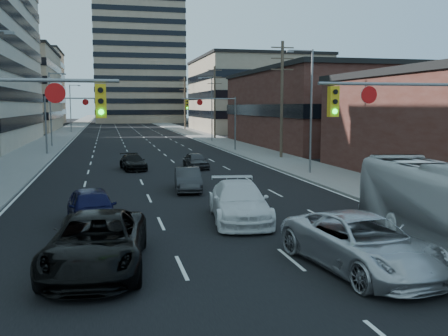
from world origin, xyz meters
TOP-DOWN VIEW (x-y plane):
  - road_surface at (0.00, 130.00)m, footprint 18.00×300.00m
  - sidewalk_left at (-11.50, 130.00)m, footprint 5.00×300.00m
  - sidewalk_right at (11.50, 130.00)m, footprint 5.00×300.00m
  - office_left_far at (-24.00, 100.00)m, footprint 20.00×30.00m
  - storefront_right_mid at (24.00, 50.00)m, footprint 20.00×30.00m
  - office_right_far at (25.00, 88.00)m, footprint 22.00×28.00m
  - apartment_tower at (6.00, 150.00)m, footprint 26.00×26.00m
  - bg_block_left at (-28.00, 140.00)m, footprint 24.00×24.00m
  - bg_block_right at (32.00, 130.00)m, footprint 22.00×22.00m
  - signal_near_right at (7.45, 8.00)m, footprint 6.59×0.33m
  - signal_far_left at (-7.68, 45.00)m, footprint 6.09×0.33m
  - signal_far_right at (7.68, 45.00)m, footprint 6.09×0.33m
  - utility_pole_block at (12.20, 36.00)m, footprint 2.20×0.28m
  - utility_pole_midblock at (12.20, 66.00)m, footprint 2.20×0.28m
  - utility_pole_distant at (12.20, 96.00)m, footprint 2.20×0.28m
  - streetlight_left_mid at (-10.34, 55.00)m, footprint 2.03×0.22m
  - streetlight_left_far at (-10.34, 90.00)m, footprint 2.03×0.22m
  - streetlight_right_near at (10.34, 25.00)m, footprint 2.03×0.22m
  - streetlight_right_far at (10.34, 60.00)m, footprint 2.03×0.22m
  - black_pickup at (-4.33, 6.44)m, footprint 3.47×6.41m
  - white_van at (1.60, 11.80)m, footprint 3.08×6.05m
  - silver_suv at (3.56, 4.58)m, footprint 3.59×6.39m
  - sedan_blue at (-4.63, 12.20)m, footprint 2.44×4.87m
  - sedan_grey_center at (0.64, 20.00)m, footprint 1.81×4.24m
  - sedan_black_far at (-2.00, 30.67)m, footprint 2.18×4.36m
  - sedan_grey_right at (2.97, 30.45)m, footprint 1.84×3.88m

SIDE VIEW (x-z plane):
  - road_surface at x=0.00m, z-range 0.00..0.02m
  - sidewalk_left at x=-11.50m, z-range 0.00..0.15m
  - sidewalk_right at x=11.50m, z-range 0.00..0.15m
  - sedan_black_far at x=-2.00m, z-range 0.00..1.22m
  - sedan_grey_right at x=2.97m, z-range 0.00..1.28m
  - sedan_grey_center at x=0.64m, z-range 0.00..1.36m
  - sedan_blue at x=-4.63m, z-range 0.00..1.59m
  - white_van at x=1.60m, z-range 0.00..1.68m
  - silver_suv at x=3.56m, z-range 0.00..1.68m
  - black_pickup at x=-4.33m, z-range 0.00..1.71m
  - signal_far_left at x=-7.68m, z-range 1.30..7.30m
  - signal_far_right at x=7.68m, z-range 1.30..7.30m
  - signal_near_right at x=7.45m, z-range 1.33..7.33m
  - storefront_right_mid at x=24.00m, z-range 0.00..9.00m
  - streetlight_left_mid at x=-10.34m, z-range 0.55..9.55m
  - streetlight_left_far at x=-10.34m, z-range 0.55..9.55m
  - streetlight_right_near at x=10.34m, z-range 0.55..9.55m
  - streetlight_right_far at x=10.34m, z-range 0.55..9.55m
  - utility_pole_block at x=12.20m, z-range 0.28..11.28m
  - utility_pole_midblock at x=12.20m, z-range 0.28..11.28m
  - utility_pole_distant at x=12.20m, z-range 0.28..11.28m
  - bg_block_right at x=32.00m, z-range 0.00..12.00m
  - office_right_far at x=25.00m, z-range 0.00..14.00m
  - office_left_far at x=-24.00m, z-range 0.00..16.00m
  - bg_block_left at x=-28.00m, z-range 0.00..20.00m
  - apartment_tower at x=6.00m, z-range 0.00..58.00m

